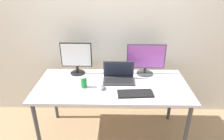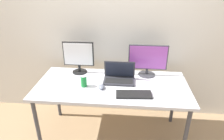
# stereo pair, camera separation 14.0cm
# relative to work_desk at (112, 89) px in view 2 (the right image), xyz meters

# --- Properties ---
(ground_plane) EXTENTS (16.00, 16.00, 0.00)m
(ground_plane) POSITION_rel_work_desk_xyz_m (0.00, 0.00, -0.68)
(ground_plane) COLOR #9E7F5B
(wall_back) EXTENTS (7.00, 0.08, 2.60)m
(wall_back) POSITION_rel_work_desk_xyz_m (0.00, 0.59, 0.62)
(wall_back) COLOR silver
(wall_back) RESTS_ON ground
(work_desk) EXTENTS (1.71, 0.78, 0.74)m
(work_desk) POSITION_rel_work_desk_xyz_m (0.00, 0.00, 0.00)
(work_desk) COLOR #424247
(work_desk) RESTS_ON ground
(monitor_left) EXTENTS (0.38, 0.18, 0.40)m
(monitor_left) POSITION_rel_work_desk_xyz_m (-0.44, 0.27, 0.28)
(monitor_left) COLOR black
(monitor_left) RESTS_ON work_desk
(monitor_center) EXTENTS (0.46, 0.20, 0.39)m
(monitor_center) POSITION_rel_work_desk_xyz_m (0.41, 0.27, 0.26)
(monitor_center) COLOR #38383D
(monitor_center) RESTS_ON work_desk
(laptop_silver) EXTENTS (0.36, 0.22, 0.23)m
(laptop_silver) POSITION_rel_work_desk_xyz_m (0.08, 0.10, 0.11)
(laptop_silver) COLOR #2D2D33
(laptop_silver) RESTS_ON work_desk
(keyboard_main) EXTENTS (0.38, 0.18, 0.02)m
(keyboard_main) POSITION_rel_work_desk_xyz_m (0.24, -0.21, 0.07)
(keyboard_main) COLOR black
(keyboard_main) RESTS_ON work_desk
(mouse_by_keyboard) EXTENTS (0.08, 0.11, 0.04)m
(mouse_by_keyboard) POSITION_rel_work_desk_xyz_m (-0.11, -0.10, 0.08)
(mouse_by_keyboard) COLOR slate
(mouse_by_keyboard) RESTS_ON work_desk
(soda_can_near_keyboard) EXTENTS (0.07, 0.07, 0.13)m
(soda_can_near_keyboard) POSITION_rel_work_desk_xyz_m (-0.31, -0.07, 0.12)
(soda_can_near_keyboard) COLOR #197F33
(soda_can_near_keyboard) RESTS_ON work_desk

